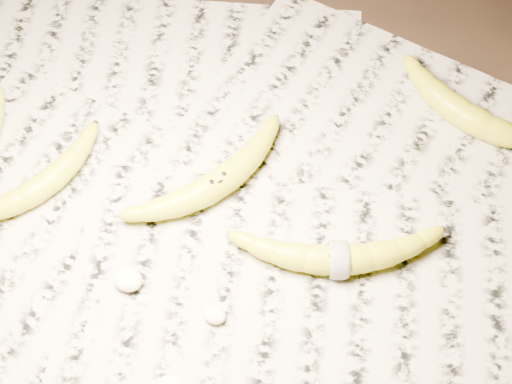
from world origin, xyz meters
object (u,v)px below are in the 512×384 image
(banana_left_b, at_px, (42,184))
(banana_center, at_px, (217,182))
(banana_taped, at_px, (339,258))
(banana_upper_a, at_px, (466,114))

(banana_left_b, xyz_separation_m, banana_center, (0.20, 0.06, 0.00))
(banana_left_b, xyz_separation_m, banana_taped, (0.36, 0.01, 0.00))
(banana_center, relative_size, banana_taped, 0.93)
(banana_center, height_order, banana_upper_a, same)
(banana_center, distance_m, banana_taped, 0.17)
(banana_center, distance_m, banana_upper_a, 0.32)
(banana_upper_a, bearing_deg, banana_taped, -90.78)
(banana_upper_a, bearing_deg, banana_left_b, -128.94)
(banana_center, xyz_separation_m, banana_upper_a, (0.26, 0.18, 0.00))
(banana_left_b, distance_m, banana_upper_a, 0.52)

